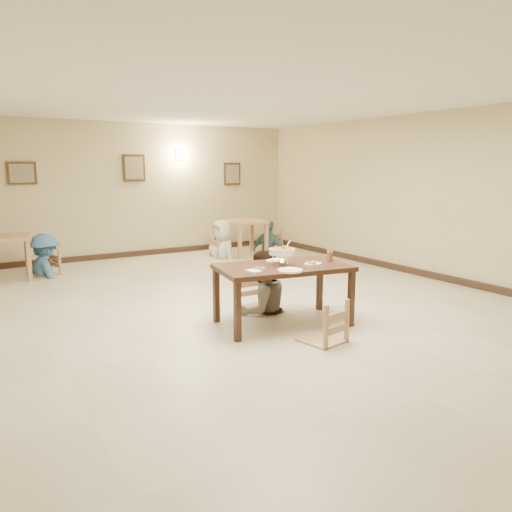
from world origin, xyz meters
TOP-DOWN VIEW (x-y plane):
  - floor at (0.00, 0.00)m, footprint 10.00×10.00m
  - ceiling at (0.00, 0.00)m, footprint 10.00×10.00m
  - wall_back at (0.00, 5.00)m, footprint 10.00×0.00m
  - wall_right at (4.00, 0.00)m, footprint 0.00×10.00m
  - baseboard_back at (0.00, 4.97)m, footprint 8.00×0.06m
  - baseboard_right at (3.97, 0.00)m, footprint 0.06×10.00m
  - picture_a at (-2.20, 4.96)m, footprint 0.55×0.04m
  - picture_b at (0.10, 4.96)m, footprint 0.50×0.04m
  - picture_c at (2.60, 4.96)m, footprint 0.45×0.04m
  - wall_sconce at (1.20, 4.96)m, footprint 0.16×0.05m
  - main_table at (0.09, -0.94)m, footprint 1.80×1.20m
  - chair_far at (0.18, -0.16)m, footprint 0.44×0.44m
  - chair_near at (0.11, -1.73)m, footprint 0.45×0.45m
  - main_diner at (0.18, -0.29)m, footprint 0.90×0.73m
  - curry_warmer at (0.09, -0.91)m, footprint 0.37×0.33m
  - rice_plate_far at (0.16, -0.67)m, footprint 0.28×0.28m
  - rice_plate_near at (-0.05, -1.30)m, footprint 0.30×0.30m
  - fried_plate at (0.44, -1.11)m, footprint 0.24×0.24m
  - chili_dish at (-0.27, -0.96)m, footprint 0.11×0.11m
  - napkin_cutlery at (-0.47, -1.14)m, footprint 0.17×0.27m
  - drink_glass at (0.80, -1.01)m, footprint 0.08×0.08m
  - bg_table_left at (-2.69, 3.81)m, footprint 0.86×0.86m
  - bg_table_right at (2.32, 3.80)m, footprint 0.84×0.84m
  - bg_chair_lr at (-2.05, 3.81)m, footprint 0.42×0.42m
  - bg_chair_rl at (1.70, 3.85)m, footprint 0.42×0.42m
  - bg_chair_rr at (2.93, 3.76)m, footprint 0.50×0.50m
  - bg_diner_b at (-2.05, 3.81)m, footprint 0.90×1.18m
  - bg_diner_c at (1.70, 3.85)m, footprint 0.63×0.89m
  - bg_diner_d at (2.93, 3.76)m, footprint 0.75×0.99m

SIDE VIEW (x-z plane):
  - floor at x=0.00m, z-range 0.00..0.00m
  - baseboard_back at x=0.00m, z-range 0.00..0.12m
  - baseboard_right at x=3.97m, z-range 0.00..0.12m
  - bg_chair_lr at x=-2.05m, z-range 0.00..0.90m
  - bg_chair_rl at x=1.70m, z-range 0.00..0.90m
  - chair_far at x=0.18m, z-range 0.00..0.93m
  - chair_near at x=0.11m, z-range 0.00..0.97m
  - bg_chair_rr at x=2.93m, z-range 0.00..1.05m
  - bg_table_left at x=-2.69m, z-range 0.26..1.07m
  - bg_table_right at x=2.32m, z-range 0.27..1.08m
  - main_table at x=0.09m, z-range 0.31..1.09m
  - bg_diner_d at x=2.93m, z-range 0.00..1.57m
  - chili_dish at x=-0.27m, z-range 0.78..0.80m
  - rice_plate_far at x=0.16m, z-range 0.76..0.83m
  - rice_plate_near at x=-0.05m, z-range 0.76..0.83m
  - napkin_cutlery at x=-0.47m, z-range 0.78..0.81m
  - fried_plate at x=0.44m, z-range 0.77..0.82m
  - bg_diner_b at x=-2.05m, z-range 0.00..1.61m
  - bg_diner_c at x=1.70m, z-range 0.00..1.70m
  - drink_glass at x=0.80m, z-range 0.78..0.93m
  - main_diner at x=0.18m, z-range 0.00..1.74m
  - curry_warmer at x=0.09m, z-range 0.81..1.10m
  - wall_back at x=0.00m, z-range -3.50..6.50m
  - wall_right at x=4.00m, z-range -3.50..6.50m
  - picture_c at x=2.60m, z-range 1.57..2.12m
  - picture_a at x=-2.20m, z-range 1.67..2.12m
  - picture_b at x=0.10m, z-range 1.70..2.30m
  - wall_sconce at x=1.20m, z-range 2.19..2.41m
  - ceiling at x=0.00m, z-range 3.00..3.00m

